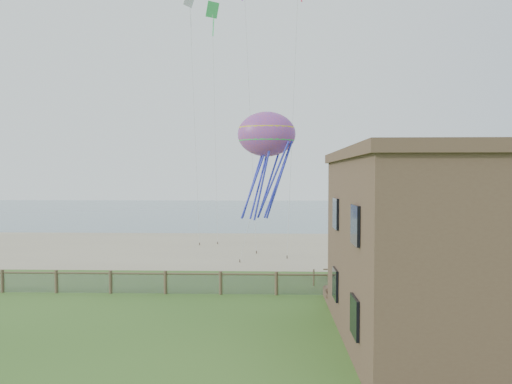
# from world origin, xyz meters

# --- Properties ---
(ground) EXTENTS (160.00, 160.00, 0.00)m
(ground) POSITION_xyz_m (0.00, 0.00, 0.00)
(ground) COLOR #355B1F
(ground) RESTS_ON ground
(sand_beach) EXTENTS (72.00, 20.00, 0.02)m
(sand_beach) POSITION_xyz_m (0.00, 22.00, 0.00)
(sand_beach) COLOR tan
(sand_beach) RESTS_ON ground
(ocean) EXTENTS (160.00, 68.00, 0.02)m
(ocean) POSITION_xyz_m (0.00, 66.00, 0.00)
(ocean) COLOR slate
(ocean) RESTS_ON ground
(chainlink_fence) EXTENTS (36.20, 0.20, 1.25)m
(chainlink_fence) POSITION_xyz_m (0.00, 6.00, 0.55)
(chainlink_fence) COLOR #4A3C2A
(chainlink_fence) RESTS_ON ground
(motel_deck) EXTENTS (15.00, 2.00, 0.50)m
(motel_deck) POSITION_xyz_m (13.00, 5.00, 0.25)
(motel_deck) COLOR brown
(motel_deck) RESTS_ON ground
(picnic_table) EXTENTS (2.09, 1.63, 0.85)m
(picnic_table) POSITION_xyz_m (6.47, 4.66, 0.43)
(picnic_table) COLOR brown
(picnic_table) RESTS_ON ground
(octopus_kite) EXTENTS (4.27, 3.51, 7.62)m
(octopus_kite) POSITION_xyz_m (2.41, 12.06, 7.20)
(octopus_kite) COLOR #F75927
(kite_white) EXTENTS (2.47, 2.19, 3.50)m
(kite_white) POSITION_xyz_m (-3.99, 19.32, 19.78)
(kite_white) COLOR silver
(kite_green) EXTENTS (1.99, 2.12, 2.61)m
(kite_green) POSITION_xyz_m (-2.19, 19.92, 19.55)
(kite_green) COLOR #37CF5E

